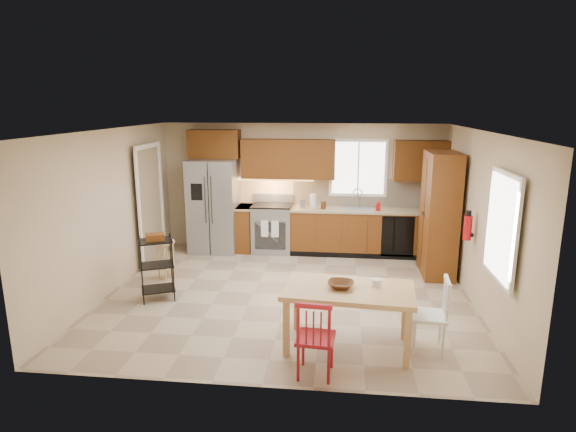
# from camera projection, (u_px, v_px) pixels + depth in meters

# --- Properties ---
(floor) EXTENTS (5.50, 5.50, 0.00)m
(floor) POSITION_uv_depth(u_px,v_px,m) (288.00, 294.00, 7.41)
(floor) COLOR tan
(floor) RESTS_ON ground
(ceiling) EXTENTS (5.50, 5.00, 0.02)m
(ceiling) POSITION_uv_depth(u_px,v_px,m) (288.00, 130.00, 6.84)
(ceiling) COLOR silver
(ceiling) RESTS_ON ground
(wall_back) EXTENTS (5.50, 0.02, 2.50)m
(wall_back) POSITION_uv_depth(u_px,v_px,m) (302.00, 187.00, 9.55)
(wall_back) COLOR #CCB793
(wall_back) RESTS_ON ground
(wall_front) EXTENTS (5.50, 0.02, 2.50)m
(wall_front) POSITION_uv_depth(u_px,v_px,m) (260.00, 274.00, 4.71)
(wall_front) COLOR #CCB793
(wall_front) RESTS_ON ground
(wall_left) EXTENTS (0.02, 5.00, 2.50)m
(wall_left) POSITION_uv_depth(u_px,v_px,m) (111.00, 211.00, 7.42)
(wall_left) COLOR #CCB793
(wall_left) RESTS_ON ground
(wall_right) EXTENTS (0.02, 5.00, 2.50)m
(wall_right) POSITION_uv_depth(u_px,v_px,m) (480.00, 221.00, 6.83)
(wall_right) COLOR #CCB793
(wall_right) RESTS_ON ground
(refrigerator) EXTENTS (0.92, 0.75, 1.82)m
(refrigerator) POSITION_uv_depth(u_px,v_px,m) (214.00, 206.00, 9.44)
(refrigerator) COLOR gray
(refrigerator) RESTS_ON floor
(range_stove) EXTENTS (0.76, 0.63, 0.92)m
(range_stove) POSITION_uv_depth(u_px,v_px,m) (272.00, 229.00, 9.48)
(range_stove) COLOR gray
(range_stove) RESTS_ON floor
(base_cabinet_narrow) EXTENTS (0.30, 0.60, 0.90)m
(base_cabinet_narrow) POSITION_uv_depth(u_px,v_px,m) (245.00, 228.00, 9.56)
(base_cabinet_narrow) COLOR brown
(base_cabinet_narrow) RESTS_ON floor
(base_cabinet_run) EXTENTS (2.92, 0.60, 0.90)m
(base_cabinet_run) POSITION_uv_depth(u_px,v_px,m) (367.00, 232.00, 9.30)
(base_cabinet_run) COLOR brown
(base_cabinet_run) RESTS_ON floor
(dishwasher) EXTENTS (0.60, 0.02, 0.78)m
(dishwasher) POSITION_uv_depth(u_px,v_px,m) (398.00, 237.00, 8.96)
(dishwasher) COLOR black
(dishwasher) RESTS_ON floor
(backsplash) EXTENTS (2.92, 0.03, 0.55)m
(backsplash) POSITION_uv_depth(u_px,v_px,m) (367.00, 192.00, 9.41)
(backsplash) COLOR beige
(backsplash) RESTS_ON wall_back
(upper_over_fridge) EXTENTS (1.00, 0.35, 0.55)m
(upper_over_fridge) POSITION_uv_depth(u_px,v_px,m) (214.00, 144.00, 9.36)
(upper_over_fridge) COLOR #58310E
(upper_over_fridge) RESTS_ON wall_back
(upper_left_block) EXTENTS (1.80, 0.35, 0.75)m
(upper_left_block) POSITION_uv_depth(u_px,v_px,m) (288.00, 159.00, 9.27)
(upper_left_block) COLOR #58310E
(upper_left_block) RESTS_ON wall_back
(upper_right_block) EXTENTS (1.00, 0.35, 0.75)m
(upper_right_block) POSITION_uv_depth(u_px,v_px,m) (421.00, 161.00, 9.01)
(upper_right_block) COLOR #58310E
(upper_right_block) RESTS_ON wall_back
(window_back) EXTENTS (1.12, 0.04, 1.12)m
(window_back) POSITION_uv_depth(u_px,v_px,m) (358.00, 168.00, 9.32)
(window_back) COLOR white
(window_back) RESTS_ON wall_back
(sink) EXTENTS (0.62, 0.46, 0.16)m
(sink) POSITION_uv_depth(u_px,v_px,m) (357.00, 211.00, 9.23)
(sink) COLOR gray
(sink) RESTS_ON base_cabinet_run
(undercab_glow) EXTENTS (1.60, 0.30, 0.01)m
(undercab_glow) POSITION_uv_depth(u_px,v_px,m) (273.00, 179.00, 9.37)
(undercab_glow) COLOR #FFBF66
(undercab_glow) RESTS_ON wall_back
(soap_bottle) EXTENTS (0.09, 0.09, 0.19)m
(soap_bottle) POSITION_uv_depth(u_px,v_px,m) (378.00, 205.00, 9.06)
(soap_bottle) COLOR #B30C10
(soap_bottle) RESTS_ON base_cabinet_run
(paper_towel) EXTENTS (0.12, 0.12, 0.28)m
(paper_towel) POSITION_uv_depth(u_px,v_px,m) (313.00, 201.00, 9.23)
(paper_towel) COLOR white
(paper_towel) RESTS_ON base_cabinet_run
(canister_steel) EXTENTS (0.11, 0.11, 0.18)m
(canister_steel) POSITION_uv_depth(u_px,v_px,m) (303.00, 204.00, 9.26)
(canister_steel) COLOR gray
(canister_steel) RESTS_ON base_cabinet_run
(canister_wood) EXTENTS (0.10, 0.10, 0.14)m
(canister_wood) POSITION_uv_depth(u_px,v_px,m) (323.00, 205.00, 9.20)
(canister_wood) COLOR #4F2815
(canister_wood) RESTS_ON base_cabinet_run
(pantry) EXTENTS (0.50, 0.95, 2.10)m
(pantry) POSITION_uv_depth(u_px,v_px,m) (439.00, 215.00, 8.08)
(pantry) COLOR brown
(pantry) RESTS_ON floor
(fire_extinguisher) EXTENTS (0.12, 0.12, 0.36)m
(fire_extinguisher) POSITION_uv_depth(u_px,v_px,m) (468.00, 228.00, 7.03)
(fire_extinguisher) COLOR #B30C10
(fire_extinguisher) RESTS_ON wall_right
(window_right) EXTENTS (0.04, 1.02, 1.32)m
(window_right) POSITION_uv_depth(u_px,v_px,m) (502.00, 227.00, 5.68)
(window_right) COLOR white
(window_right) RESTS_ON wall_right
(doorway) EXTENTS (0.04, 0.95, 2.10)m
(doorway) POSITION_uv_depth(u_px,v_px,m) (150.00, 206.00, 8.72)
(doorway) COLOR #8C7A59
(doorway) RESTS_ON wall_left
(dining_table) EXTENTS (1.59, 0.98, 0.74)m
(dining_table) POSITION_uv_depth(u_px,v_px,m) (348.00, 318.00, 5.74)
(dining_table) COLOR tan
(dining_table) RESTS_ON floor
(chair_red) EXTENTS (0.45, 0.45, 0.89)m
(chair_red) POSITION_uv_depth(u_px,v_px,m) (316.00, 337.00, 5.13)
(chair_red) COLOR maroon
(chair_red) RESTS_ON floor
(chair_white) EXTENTS (0.45, 0.45, 0.89)m
(chair_white) POSITION_uv_depth(u_px,v_px,m) (429.00, 314.00, 5.67)
(chair_white) COLOR white
(chair_white) RESTS_ON floor
(table_bowl) EXTENTS (0.33, 0.33, 0.08)m
(table_bowl) POSITION_uv_depth(u_px,v_px,m) (341.00, 288.00, 5.67)
(table_bowl) COLOR #4F2815
(table_bowl) RESTS_ON dining_table
(table_jar) EXTENTS (0.12, 0.12, 0.13)m
(table_jar) POSITION_uv_depth(u_px,v_px,m) (377.00, 284.00, 5.71)
(table_jar) COLOR white
(table_jar) RESTS_ON dining_table
(bar_stool) EXTENTS (0.36, 0.36, 0.66)m
(bar_stool) POSITION_uv_depth(u_px,v_px,m) (166.00, 260.00, 8.01)
(bar_stool) COLOR tan
(bar_stool) RESTS_ON floor
(utility_cart) EXTENTS (0.59, 0.54, 0.96)m
(utility_cart) POSITION_uv_depth(u_px,v_px,m) (157.00, 268.00, 7.14)
(utility_cart) COLOR black
(utility_cart) RESTS_ON floor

